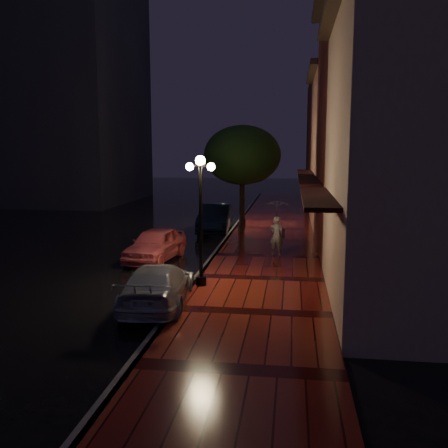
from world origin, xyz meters
The scene contains 15 objects.
ground centered at (0.00, 0.00, 0.00)m, with size 120.00×120.00×0.00m, color black.
sidewalk centered at (2.25, 0.00, 0.07)m, with size 4.50×60.00×0.15m, color #420D0B.
curb centered at (0.00, 0.00, 0.07)m, with size 0.25×60.00×0.15m, color #595451.
storefront_near centered at (7.00, -6.00, 4.25)m, with size 5.00×8.00×8.50m, color gray.
storefront_mid centered at (7.00, 2.00, 5.50)m, with size 5.00×8.00×11.00m, color #511914.
storefront_far centered at (7.00, 10.00, 4.50)m, with size 5.00×8.00×9.00m, color #8C5951.
storefront_extra centered at (7.00, 20.00, 5.00)m, with size 5.00×12.00×10.00m, color #511914.
streetlamp_near centered at (0.35, -5.00, 2.60)m, with size 0.96×0.36×4.31m.
streetlamp_far centered at (0.35, 9.00, 2.60)m, with size 0.96×0.36×4.31m.
street_tree centered at (0.61, 5.99, 4.24)m, with size 4.16×4.16×5.80m.
pink_car centered at (-2.36, -0.91, 0.70)m, with size 1.65×4.09×1.39m, color #E65E69.
navy_car centered at (-1.00, 6.77, 0.79)m, with size 1.67×4.78×1.57m, color black.
silver_car centered at (-0.60, -6.95, 0.64)m, with size 1.81×4.44×1.29m, color #9E9FA6.
woman_with_umbrella centered at (2.69, 0.14, 1.71)m, with size 0.98×1.00×2.36m.
parking_meter centered at (1.00, 0.69, 0.97)m, with size 0.14×0.12×1.35m.
Camera 1 is at (3.33, -20.97, 4.67)m, focal length 40.00 mm.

